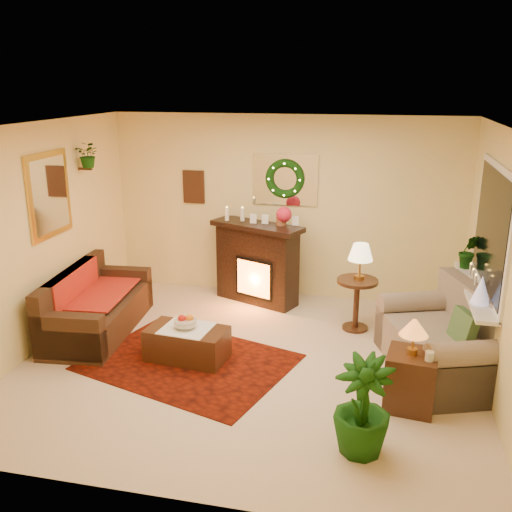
% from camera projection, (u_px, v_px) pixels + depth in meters
% --- Properties ---
extents(floor, '(5.00, 5.00, 0.00)m').
position_uv_depth(floor, '(249.00, 363.00, 6.40)').
color(floor, beige).
rests_on(floor, ground).
extents(ceiling, '(5.00, 5.00, 0.00)m').
position_uv_depth(ceiling, '(248.00, 126.00, 5.64)').
color(ceiling, white).
rests_on(ceiling, ground).
extents(wall_back, '(5.00, 5.00, 0.00)m').
position_uv_depth(wall_back, '(285.00, 208.00, 8.12)').
color(wall_back, '#EFD88C').
rests_on(wall_back, ground).
extents(wall_front, '(5.00, 5.00, 0.00)m').
position_uv_depth(wall_front, '(174.00, 344.00, 3.92)').
color(wall_front, '#EFD88C').
rests_on(wall_front, ground).
extents(wall_left, '(4.50, 4.50, 0.00)m').
position_uv_depth(wall_left, '(37.00, 238.00, 6.54)').
color(wall_left, '#EFD88C').
rests_on(wall_left, ground).
extents(wall_right, '(4.50, 4.50, 0.00)m').
position_uv_depth(wall_right, '(500.00, 268.00, 5.50)').
color(wall_right, '#EFD88C').
rests_on(wall_right, ground).
extents(area_rug, '(2.54, 2.19, 0.01)m').
position_uv_depth(area_rug, '(189.00, 362.00, 6.40)').
color(area_rug, '#460104').
rests_on(area_rug, floor).
extents(sofa, '(0.97, 1.91, 0.79)m').
position_uv_depth(sofa, '(97.00, 299.00, 7.09)').
color(sofa, brown).
rests_on(sofa, floor).
extents(red_throw, '(0.76, 1.23, 0.02)m').
position_uv_depth(red_throw, '(97.00, 293.00, 7.24)').
color(red_throw, red).
rests_on(red_throw, sofa).
extents(fireplace, '(1.23, 0.79, 1.07)m').
position_uv_depth(fireplace, '(257.00, 264.00, 8.04)').
color(fireplace, black).
rests_on(fireplace, floor).
extents(poinsettia, '(0.21, 0.21, 0.21)m').
position_uv_depth(poinsettia, '(284.00, 214.00, 7.71)').
color(poinsettia, red).
rests_on(poinsettia, fireplace).
extents(mantel_candle_a, '(0.06, 0.06, 0.18)m').
position_uv_depth(mantel_candle_a, '(227.00, 214.00, 7.91)').
color(mantel_candle_a, silver).
rests_on(mantel_candle_a, fireplace).
extents(mantel_candle_b, '(0.06, 0.06, 0.18)m').
position_uv_depth(mantel_candle_b, '(242.00, 214.00, 7.88)').
color(mantel_candle_b, silver).
rests_on(mantel_candle_b, fireplace).
extents(mantel_mirror, '(0.92, 0.02, 0.72)m').
position_uv_depth(mantel_mirror, '(285.00, 180.00, 7.98)').
color(mantel_mirror, white).
rests_on(mantel_mirror, wall_back).
extents(wreath, '(0.55, 0.11, 0.55)m').
position_uv_depth(wreath, '(285.00, 179.00, 7.94)').
color(wreath, '#194719').
rests_on(wreath, wall_back).
extents(wall_art, '(0.32, 0.03, 0.48)m').
position_uv_depth(wall_art, '(194.00, 187.00, 8.31)').
color(wall_art, '#381E11').
rests_on(wall_art, wall_back).
extents(gold_mirror, '(0.03, 0.84, 1.00)m').
position_uv_depth(gold_mirror, '(49.00, 195.00, 6.68)').
color(gold_mirror, gold).
rests_on(gold_mirror, wall_left).
extents(hanging_plant, '(0.33, 0.28, 0.36)m').
position_uv_depth(hanging_plant, '(90.00, 167.00, 7.29)').
color(hanging_plant, '#194719').
rests_on(hanging_plant, wall_left).
extents(loveseat, '(1.41, 1.81, 0.92)m').
position_uv_depth(loveseat, '(442.00, 336.00, 6.08)').
color(loveseat, gray).
rests_on(loveseat, floor).
extents(window_frame, '(0.03, 1.86, 1.36)m').
position_uv_depth(window_frame, '(492.00, 229.00, 5.94)').
color(window_frame, white).
rests_on(window_frame, wall_right).
extents(window_glass, '(0.02, 1.70, 1.22)m').
position_uv_depth(window_glass, '(491.00, 229.00, 5.95)').
color(window_glass, black).
rests_on(window_glass, wall_right).
extents(window_sill, '(0.22, 1.86, 0.04)m').
position_uv_depth(window_sill, '(474.00, 289.00, 6.17)').
color(window_sill, white).
rests_on(window_sill, wall_right).
extents(mini_tree, '(0.19, 0.19, 0.28)m').
position_uv_depth(mini_tree, '(481.00, 289.00, 5.68)').
color(mini_tree, silver).
rests_on(mini_tree, window_sill).
extents(sill_plant, '(0.30, 0.24, 0.54)m').
position_uv_depth(sill_plant, '(469.00, 252.00, 6.75)').
color(sill_plant, black).
rests_on(sill_plant, window_sill).
extents(side_table_round, '(0.67, 0.67, 0.67)m').
position_uv_depth(side_table_round, '(356.00, 305.00, 7.18)').
color(side_table_round, '#361D11').
rests_on(side_table_round, floor).
extents(lamp_cream, '(0.31, 0.31, 0.47)m').
position_uv_depth(lamp_cream, '(360.00, 263.00, 7.02)').
color(lamp_cream, '#FFE6A5').
rests_on(lamp_cream, side_table_round).
extents(end_table_square, '(0.52, 0.52, 0.57)m').
position_uv_depth(end_table_square, '(411.00, 382.00, 5.47)').
color(end_table_square, '#352514').
rests_on(end_table_square, floor).
extents(lamp_tiffany, '(0.27, 0.27, 0.40)m').
position_uv_depth(lamp_tiffany, '(413.00, 337.00, 5.32)').
color(lamp_tiffany, orange).
rests_on(lamp_tiffany, end_table_square).
extents(coffee_table, '(0.94, 0.58, 0.37)m').
position_uv_depth(coffee_table, '(187.00, 342.00, 6.43)').
color(coffee_table, black).
rests_on(coffee_table, floor).
extents(fruit_bowl, '(0.25, 0.25, 0.06)m').
position_uv_depth(fruit_bowl, '(185.00, 322.00, 6.36)').
color(fruit_bowl, beige).
rests_on(fruit_bowl, coffee_table).
extents(floor_palm, '(1.91, 1.91, 2.62)m').
position_uv_depth(floor_palm, '(363.00, 405.00, 4.74)').
color(floor_palm, '#104010').
rests_on(floor_palm, floor).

